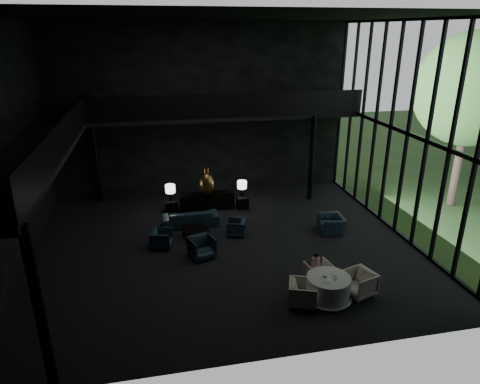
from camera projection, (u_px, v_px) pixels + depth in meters
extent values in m
cube|color=black|center=(225.00, 247.00, 16.02)|extent=(14.00, 12.00, 0.02)
cube|color=black|center=(222.00, 16.00, 13.17)|extent=(14.00, 12.00, 0.02)
cube|color=black|center=(202.00, 112.00, 20.09)|extent=(14.00, 0.04, 8.00)
cube|color=black|center=(271.00, 211.00, 9.10)|extent=(14.00, 0.04, 8.00)
cube|color=black|center=(2.00, 154.00, 13.27)|extent=(0.04, 12.00, 8.00)
cube|color=black|center=(36.00, 152.00, 13.46)|extent=(2.00, 12.00, 0.25)
cube|color=black|center=(227.00, 115.00, 19.36)|extent=(12.00, 2.00, 0.25)
cube|color=black|center=(67.00, 132.00, 13.44)|extent=(0.06, 12.00, 1.00)
cube|color=black|center=(231.00, 105.00, 18.23)|extent=(12.00, 0.06, 1.00)
cylinder|color=black|center=(39.00, 310.00, 9.15)|extent=(0.24, 0.24, 4.00)
cylinder|color=black|center=(96.00, 161.00, 19.58)|extent=(0.24, 0.24, 4.00)
cylinder|color=black|center=(312.00, 159.00, 19.87)|extent=(0.24, 0.24, 4.00)
cylinder|color=#382D23|center=(460.00, 153.00, 19.05)|extent=(0.36, 0.36, 4.90)
sphere|color=#2B5E21|center=(472.00, 89.00, 18.06)|extent=(4.80, 4.80, 4.80)
cube|color=black|center=(207.00, 201.00, 19.24)|extent=(2.43, 0.55, 0.77)
ellipsoid|color=olive|center=(207.00, 183.00, 18.81)|extent=(0.65, 0.65, 1.01)
cylinder|color=olive|center=(206.00, 170.00, 18.59)|extent=(0.22, 0.22, 0.20)
cube|color=black|center=(171.00, 207.00, 18.83)|extent=(0.55, 0.55, 0.61)
cylinder|color=black|center=(171.00, 196.00, 18.68)|extent=(0.13, 0.13, 0.37)
cylinder|color=white|center=(170.00, 189.00, 18.55)|extent=(0.43, 0.43, 0.34)
cube|color=black|center=(243.00, 203.00, 19.38)|extent=(0.50, 0.50, 0.55)
cylinder|color=black|center=(242.00, 192.00, 19.35)|extent=(0.13, 0.13, 0.37)
cylinder|color=white|center=(242.00, 185.00, 19.22)|extent=(0.42, 0.42, 0.34)
imported|color=black|center=(190.00, 214.00, 17.62)|extent=(2.54, 0.77, 0.99)
imported|color=#21364D|center=(162.00, 238.00, 15.86)|extent=(0.81, 0.84, 0.73)
imported|color=black|center=(236.00, 227.00, 16.83)|extent=(0.75, 0.78, 0.65)
imported|color=#132038|center=(202.00, 246.00, 15.13)|extent=(1.11, 1.07, 0.92)
imported|color=black|center=(331.00, 222.00, 17.07)|extent=(0.70, 1.02, 0.86)
cube|color=black|center=(196.00, 233.00, 16.67)|extent=(0.99, 0.99, 0.38)
cylinder|color=white|center=(328.00, 288.00, 12.79)|extent=(1.31, 1.31, 0.75)
cone|color=white|center=(327.00, 297.00, 12.90)|extent=(1.48, 1.48, 0.10)
imported|color=#C1B59C|center=(319.00, 272.00, 13.56)|extent=(0.89, 0.85, 0.80)
imported|color=silver|center=(359.00, 281.00, 12.98)|extent=(1.10, 1.13, 0.94)
imported|color=beige|center=(303.00, 291.00, 12.53)|extent=(1.02, 1.05, 0.87)
cylinder|color=pink|center=(316.00, 264.00, 13.61)|extent=(0.26, 0.26, 0.38)
sphere|color=#D8A884|center=(316.00, 256.00, 13.51)|extent=(0.19, 0.19, 0.19)
ellipsoid|color=black|center=(316.00, 255.00, 13.50)|extent=(0.20, 0.20, 0.13)
cylinder|color=white|center=(326.00, 282.00, 12.42)|extent=(0.27, 0.27, 0.01)
cylinder|color=white|center=(334.00, 273.00, 12.87)|extent=(0.27, 0.27, 0.02)
cylinder|color=white|center=(336.00, 277.00, 12.63)|extent=(0.17, 0.17, 0.01)
cylinder|color=white|center=(335.00, 276.00, 12.66)|extent=(0.11, 0.11, 0.06)
ellipsoid|color=white|center=(325.00, 276.00, 12.67)|extent=(0.14, 0.14, 0.07)
cylinder|color=#99999E|center=(335.00, 279.00, 12.50)|extent=(0.07, 0.07, 0.06)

